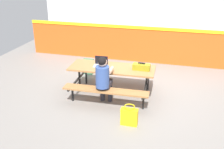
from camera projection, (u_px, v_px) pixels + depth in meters
name	position (u px, v px, depth m)	size (l,w,h in m)	color
ground_plane	(128.00, 97.00, 6.47)	(10.00, 10.00, 0.02)	gray
accent_backdrop	(146.00, 24.00, 8.29)	(8.00, 0.14, 2.60)	#E55119
picnic_table_main	(112.00, 73.00, 6.34)	(2.06, 1.61, 0.74)	#9E6B3D
student_nearer	(103.00, 77.00, 5.80)	(0.37, 0.53, 1.21)	#2D2D38
laptop_silver	(101.00, 64.00, 6.35)	(0.33, 0.23, 0.22)	silver
toolbox_grey	(141.00, 67.00, 6.10)	(0.40, 0.18, 0.18)	olive
backpack_dark	(88.00, 66.00, 7.77)	(0.30, 0.22, 0.44)	#3F724C
tote_bag_bright	(129.00, 116.00, 5.28)	(0.34, 0.21, 0.43)	yellow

